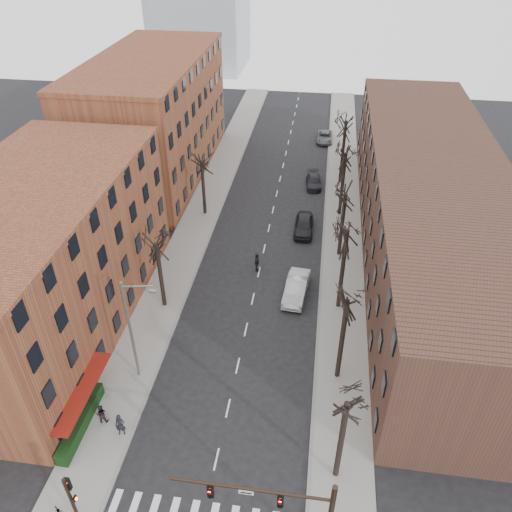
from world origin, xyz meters
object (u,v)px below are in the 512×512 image
at_px(parked_car_near, 304,225).
at_px(pedestrian_a, 120,425).
at_px(parked_car_mid, 314,181).
at_px(silver_sedan, 296,288).

relative_size(parked_car_near, pedestrian_a, 2.72).
bearing_deg(parked_car_mid, pedestrian_a, -111.47).
bearing_deg(silver_sedan, parked_car_mid, 93.97).
distance_m(silver_sedan, parked_car_near, 10.78).
bearing_deg(pedestrian_a, parked_car_mid, 63.55).
bearing_deg(parked_car_near, silver_sedan, -90.41).
height_order(parked_car_near, pedestrian_a, pedestrian_a).
height_order(silver_sedan, parked_car_near, silver_sedan).
distance_m(parked_car_mid, pedestrian_a, 39.31).
relative_size(silver_sedan, pedestrian_a, 2.89).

